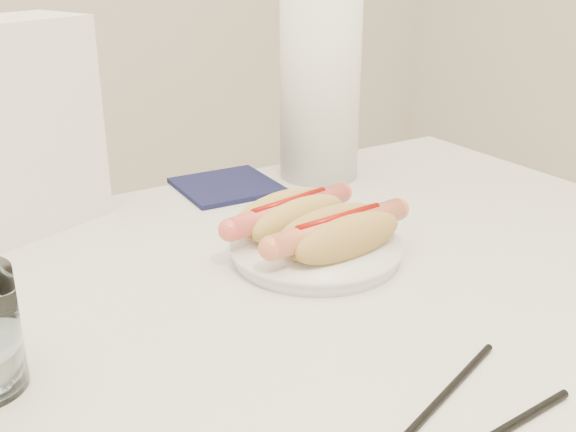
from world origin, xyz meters
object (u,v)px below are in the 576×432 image
hotdog_left (290,216)px  napkin_box (12,128)px  hotdog_right (338,234)px  plate (316,252)px  table (257,364)px  paper_towel_roll (320,90)px

hotdog_left → napkin_box: napkin_box is taller
hotdog_right → napkin_box: bearing=126.0°
napkin_box → hotdog_left: bearing=-64.7°
plate → hotdog_right: hotdog_right is taller
table → plate: bearing=30.7°
plate → hotdog_right: 0.04m
hotdog_left → napkin_box: 0.35m
table → hotdog_left: bearing=46.0°
hotdog_right → paper_towel_roll: bearing=54.4°
table → hotdog_right: 0.17m
napkin_box → paper_towel_roll: size_ratio=0.96×
napkin_box → paper_towel_roll: (0.43, -0.03, 0.01)m
table → hotdog_left: hotdog_left is taller
hotdog_right → napkin_box: napkin_box is taller
plate → napkin_box: size_ratio=0.74×
napkin_box → hotdog_right: bearing=-70.9°
hotdog_right → paper_towel_roll: paper_towel_roll is taller
plate → hotdog_left: (-0.01, 0.05, 0.03)m
hotdog_left → paper_towel_roll: 0.29m
plate → paper_towel_roll: (0.17, 0.25, 0.13)m
table → hotdog_left: size_ratio=6.70×
table → napkin_box: bearing=111.6°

